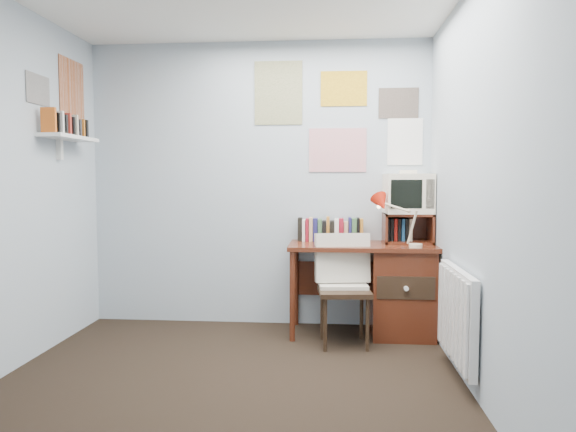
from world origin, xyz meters
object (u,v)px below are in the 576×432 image
(desk_chair, at_px, (344,292))
(tv_riser, at_px, (407,228))
(desk, at_px, (394,287))
(wall_shelf, at_px, (69,138))
(desk_lamp, at_px, (416,223))
(crt_tv, at_px, (408,192))
(radiator, at_px, (457,315))

(desk_chair, bearing_deg, tv_riser, 32.41)
(tv_riser, bearing_deg, desk, -137.04)
(wall_shelf, bearing_deg, tv_riser, 10.32)
(desk, distance_m, desk_lamp, 0.59)
(crt_tv, bearing_deg, tv_riser, -93.54)
(tv_riser, distance_m, crt_tv, 0.31)
(desk, distance_m, tv_riser, 0.51)
(desk_chair, xyz_separation_m, wall_shelf, (-2.15, -0.07, 1.20))
(desk_chair, relative_size, tv_riser, 2.11)
(desk_chair, height_order, wall_shelf, wall_shelf)
(radiator, xyz_separation_m, wall_shelf, (-2.86, 0.55, 1.20))
(tv_riser, bearing_deg, radiator, -80.72)
(wall_shelf, bearing_deg, crt_tv, 10.73)
(desk_chair, height_order, tv_riser, tv_riser)
(crt_tv, relative_size, radiator, 0.48)
(desk_chair, distance_m, radiator, 0.95)
(tv_riser, relative_size, wall_shelf, 0.65)
(tv_riser, bearing_deg, crt_tv, 89.27)
(desk_chair, xyz_separation_m, desk_lamp, (0.56, 0.12, 0.53))
(wall_shelf, bearing_deg, desk_lamp, 4.11)
(desk_chair, relative_size, wall_shelf, 1.36)
(desk_lamp, bearing_deg, wall_shelf, -173.71)
(desk_chair, height_order, desk_lamp, desk_lamp)
(desk, distance_m, crt_tv, 0.81)
(tv_riser, height_order, wall_shelf, wall_shelf)
(crt_tv, bearing_deg, radiator, -83.71)
(desk, xyz_separation_m, crt_tv, (0.12, 0.13, 0.79))
(desk, relative_size, wall_shelf, 1.94)
(desk, distance_m, desk_chair, 0.52)
(tv_riser, bearing_deg, desk_chair, -142.45)
(desk, relative_size, desk_chair, 1.42)
(desk_chair, bearing_deg, desk, 30.73)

